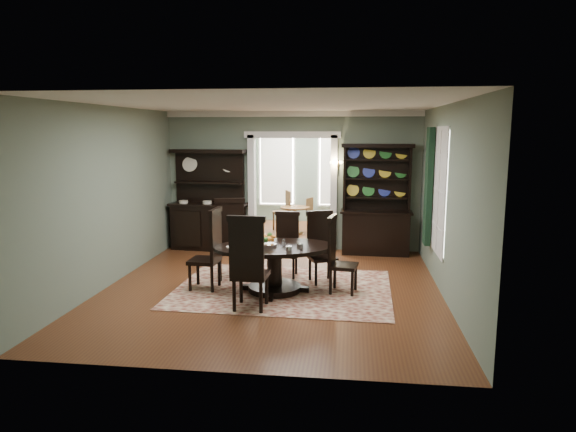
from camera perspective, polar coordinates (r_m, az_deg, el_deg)
name	(u,v)px	position (r m, az deg, el deg)	size (l,w,h in m)	color
room	(271,194)	(8.29, -1.85, 2.44)	(5.51, 6.01, 3.01)	#5C3218
parlor	(303,171)	(13.72, 1.73, 4.99)	(3.51, 3.50, 3.01)	#5C3218
doorway_trim	(293,176)	(11.20, 0.50, 4.50)	(2.08, 0.25, 2.57)	silver
right_window	(434,189)	(9.17, 15.93, 2.91)	(0.15, 1.47, 2.12)	white
wall_sconce	(336,164)	(10.96, 5.38, 5.77)	(0.27, 0.21, 0.21)	gold
rug	(283,289)	(8.58, -0.53, -8.06)	(3.51, 2.65, 0.01)	maroon
dining_table	(274,260)	(8.31, -1.52, -4.88)	(2.18, 2.18, 0.76)	black
centerpiece	(269,243)	(8.19, -2.14, -3.01)	(1.26, 0.81, 0.21)	white
chair_far_left	(230,236)	(9.18, -6.41, -2.23)	(0.63, 0.61, 1.40)	black
chair_far_mid	(287,242)	(9.21, -0.13, -2.95)	(0.45, 0.42, 1.16)	black
chair_far_right	(321,245)	(8.87, 3.65, -3.20)	(0.58, 0.57, 1.23)	black
chair_end_left	(211,247)	(8.47, -8.58, -3.45)	(0.50, 0.53, 1.35)	black
chair_end_right	(337,253)	(8.28, 5.48, -4.07)	(0.51, 0.53, 1.25)	black
chair_near	(248,261)	(7.38, -4.44, -5.02)	(0.55, 0.52, 1.42)	black
sideboard	(209,215)	(11.41, -8.81, 0.16)	(1.70, 0.72, 2.19)	black
welsh_dresser	(376,214)	(10.98, 9.75, 0.17)	(1.50, 0.59, 2.32)	black
parlor_table	(295,216)	(12.99, 0.78, -0.01)	(0.74, 0.74, 0.68)	#583819
parlor_chair_left	(284,210)	(13.34, -0.50, 0.72)	(0.50, 0.49, 1.04)	#583819
parlor_chair_right	(313,214)	(13.21, 2.80, 0.24)	(0.42, 0.42, 0.88)	#583819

